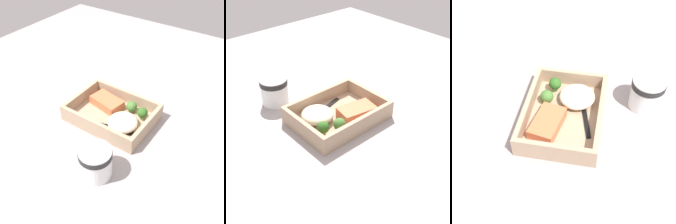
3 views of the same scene
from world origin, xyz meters
The scene contains 10 objects.
ground_plane centered at (0.00, 0.00, -1.00)cm, with size 160.00×160.00×2.00cm, color gray.
takeout_tray centered at (0.00, 0.00, 0.60)cm, with size 25.96×19.10×1.20cm, color tan.
tray_rim centered at (0.00, 0.00, 3.27)cm, with size 25.96×19.10×4.14cm.
salmon_fillet centered at (-4.27, 3.24, 2.63)cm, with size 10.44×6.14×2.85cm, color #DE6C42.
mashed_potatoes centered at (5.58, -2.43, 3.04)cm, with size 9.06×9.19×3.67cm, color beige.
broccoli_floret_1 centered at (4.03, 5.22, 3.19)cm, with size 3.45×3.45×3.79cm.
broccoli_floret_2 centered at (8.64, 3.97, 3.68)cm, with size 3.28×3.28×4.24cm.
fork centered at (3.12, -4.72, 1.42)cm, with size 15.69×5.65×0.44cm.
paper_cup centered at (8.70, -19.81, 4.77)cm, with size 8.48×8.48×8.54cm.
receipt_slip centered at (-9.47, 21.52, 0.12)cm, with size 8.01×11.65×0.24cm, color white.
Camera 2 is at (48.54, 55.25, 53.49)cm, focal length 50.00 mm.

